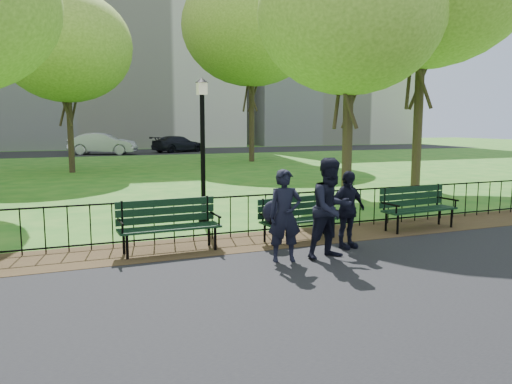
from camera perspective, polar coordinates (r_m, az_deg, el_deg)
name	(u,v)px	position (r m, az deg, el deg)	size (l,w,h in m)	color
ground	(318,257)	(9.20, 7.15, -7.34)	(120.00, 120.00, 0.00)	#226C1C
asphalt_path	(458,326)	(6.59, 22.04, -14.04)	(60.00, 9.20, 0.01)	black
dirt_strip	(284,238)	(10.50, 3.17, -5.31)	(60.00, 1.60, 0.01)	#352515
far_street	(113,153)	(43.04, -16.08, 4.35)	(70.00, 9.00, 0.01)	black
iron_fence	(274,212)	(10.84, 2.07, -2.25)	(24.06, 0.06, 1.00)	black
apartment_mid	(113,1)	(57.51, -15.99, 20.21)	(24.00, 15.00, 30.00)	beige
apartment_east	(316,44)	(64.20, 6.91, 16.39)	(20.00, 15.00, 24.00)	beige
park_bench_main	(286,213)	(10.09, 3.41, -2.39)	(1.78, 0.71, 0.96)	black
park_bench_left_a	(168,220)	(9.49, -9.99, -3.13)	(1.90, 0.64, 1.07)	black
park_bench_right_a	(416,203)	(11.92, 17.87, -1.20)	(1.90, 0.72, 1.06)	black
lamppost	(203,144)	(12.20, -6.11, 5.43)	(0.31, 0.31, 3.48)	black
tree_near_e	(350,15)	(17.44, 10.75, 19.30)	(6.10, 6.10, 8.51)	#2D2116
tree_far_c	(66,46)	(26.36, -20.88, 15.28)	(6.24, 6.24, 8.70)	#2D2116
tree_far_e	(252,26)	(32.25, -0.51, 18.43)	(8.60, 8.60, 11.98)	#2D2116
person_left	(285,216)	(8.65, 3.32, -2.72)	(0.59, 0.39, 1.61)	black
person_mid	(331,208)	(8.92, 8.59, -1.86)	(0.87, 0.46, 1.80)	black
person_right	(347,210)	(9.71, 10.36, -2.00)	(0.88, 0.36, 1.50)	black
sedan_silver	(103,144)	(40.46, -17.08, 5.30)	(1.76, 5.04, 1.66)	#A1A4A9
sedan_dark	(178,144)	(42.52, -8.89, 5.45)	(1.89, 4.65, 1.35)	black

